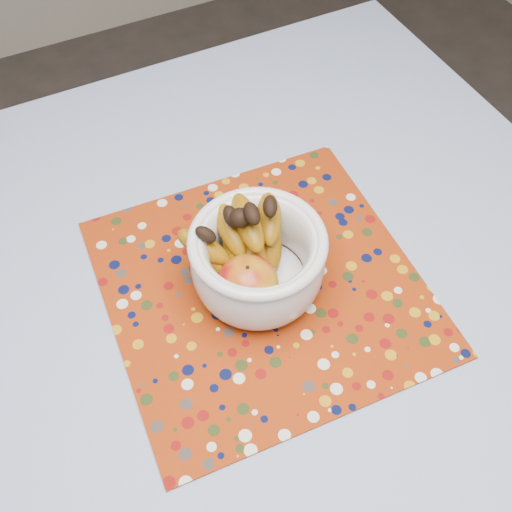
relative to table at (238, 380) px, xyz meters
name	(u,v)px	position (x,y,z in m)	size (l,w,h in m)	color
table	(238,380)	(0.00, 0.00, 0.00)	(1.20, 1.20, 0.75)	brown
tablecloth	(237,355)	(0.00, 0.00, 0.08)	(1.32, 1.32, 0.01)	#6279A3
placemat	(263,286)	(0.08, 0.08, 0.09)	(0.45, 0.45, 0.00)	maroon
fruit_bowl	(252,255)	(0.07, 0.10, 0.16)	(0.22, 0.20, 0.16)	silver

